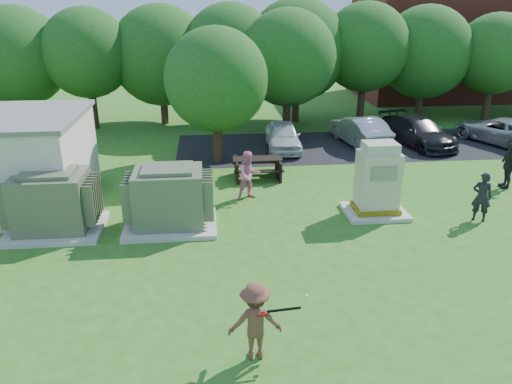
{
  "coord_description": "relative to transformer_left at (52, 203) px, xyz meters",
  "views": [
    {
      "loc": [
        -1.51,
        -10.83,
        7.03
      ],
      "look_at": [
        0.0,
        4.0,
        1.3
      ],
      "focal_mm": 35.0,
      "sensor_mm": 36.0,
      "label": 1
    }
  ],
  "objects": [
    {
      "name": "picnic_table",
      "position": [
        7.07,
        4.52,
        -0.42
      ],
      "size": [
        2.05,
        1.54,
        0.88
      ],
      "color": "black",
      "rests_on": "ground"
    },
    {
      "name": "person_walking_right",
      "position": [
        16.86,
        2.39,
        -0.04
      ],
      "size": [
        0.61,
        1.14,
        1.86
      ],
      "primitive_type": "imported",
      "rotation": [
        0.0,
        0.0,
        4.56
      ],
      "color": "black",
      "rests_on": "ground"
    },
    {
      "name": "person_by_generator",
      "position": [
        14.13,
        -0.59,
        -0.11
      ],
      "size": [
        0.75,
        0.64,
        1.73
      ],
      "primitive_type": "imported",
      "rotation": [
        0.0,
        0.0,
        2.71
      ],
      "color": "black",
      "rests_on": "ground"
    },
    {
      "name": "car_silver_b",
      "position": [
        20.32,
        8.83,
        -0.3
      ],
      "size": [
        3.94,
        5.3,
        1.34
      ],
      "primitive_type": "imported",
      "rotation": [
        0.0,
        0.0,
        3.55
      ],
      "color": "#B1B1B6",
      "rests_on": "ground"
    },
    {
      "name": "person_at_picnic",
      "position": [
        6.51,
        2.23,
        -0.04
      ],
      "size": [
        1.09,
        0.97,
        1.85
      ],
      "primitive_type": "imported",
      "rotation": [
        0.0,
        0.0,
        0.35
      ],
      "color": "pink",
      "rests_on": "ground"
    },
    {
      "name": "car_dark",
      "position": [
        15.84,
        8.82,
        -0.26
      ],
      "size": [
        3.15,
        5.25,
        1.42
      ],
      "primitive_type": "imported",
      "rotation": [
        0.0,
        0.0,
        0.25
      ],
      "color": "black",
      "rests_on": "ground"
    },
    {
      "name": "ground",
      "position": [
        6.5,
        -4.5,
        -0.97
      ],
      "size": [
        120.0,
        120.0,
        0.0
      ],
      "primitive_type": "plane",
      "color": "#2D6619",
      "rests_on": "ground"
    },
    {
      "name": "brick_building",
      "position": [
        24.5,
        22.5,
        3.03
      ],
      "size": [
        15.0,
        8.0,
        8.0
      ],
      "primitive_type": "cube",
      "color": "maroon",
      "rests_on": "ground"
    },
    {
      "name": "tree_row",
      "position": [
        8.25,
        14.0,
        3.18
      ],
      "size": [
        41.3,
        13.3,
        7.3
      ],
      "color": "#47301E",
      "rests_on": "ground"
    },
    {
      "name": "transformer_right",
      "position": [
        3.7,
        0.0,
        0.0
      ],
      "size": [
        3.0,
        2.4,
        2.07
      ],
      "color": "beige",
      "rests_on": "ground"
    },
    {
      "name": "generator_cabinet",
      "position": [
        10.79,
        0.32,
        0.16
      ],
      "size": [
        2.13,
        1.74,
        2.59
      ],
      "color": "beige",
      "rests_on": "ground"
    },
    {
      "name": "transformer_left",
      "position": [
        0.0,
        0.0,
        0.0
      ],
      "size": [
        3.0,
        2.4,
        2.07
      ],
      "color": "beige",
      "rests_on": "ground"
    },
    {
      "name": "batter",
      "position": [
        5.84,
        -6.77,
        -0.1
      ],
      "size": [
        1.14,
        0.67,
        1.74
      ],
      "primitive_type": "imported",
      "rotation": [
        0.0,
        0.0,
        3.16
      ],
      "color": "brown",
      "rests_on": "ground"
    },
    {
      "name": "car_silver_a",
      "position": [
        12.91,
        9.23,
        -0.22
      ],
      "size": [
        2.25,
        4.72,
        1.49
      ],
      "primitive_type": "imported",
      "rotation": [
        0.0,
        0.0,
        3.29
      ],
      "color": "#A6A5AA",
      "rests_on": "ground"
    },
    {
      "name": "car_white",
      "position": [
        8.8,
        8.74,
        -0.28
      ],
      "size": [
        1.84,
        4.11,
        1.37
      ],
      "primitive_type": "imported",
      "rotation": [
        0.0,
        0.0,
        -0.06
      ],
      "color": "silver",
      "rests_on": "ground"
    },
    {
      "name": "batting_equipment",
      "position": [
        6.38,
        -6.8,
        0.19
      ],
      "size": [
        1.12,
        0.46,
        0.22
      ],
      "color": "black",
      "rests_on": "ground"
    },
    {
      "name": "parking_strip",
      "position": [
        13.5,
        9.0,
        -0.96
      ],
      "size": [
        20.0,
        6.0,
        0.01
      ],
      "primitive_type": "cube",
      "color": "#232326",
      "rests_on": "ground"
    }
  ]
}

